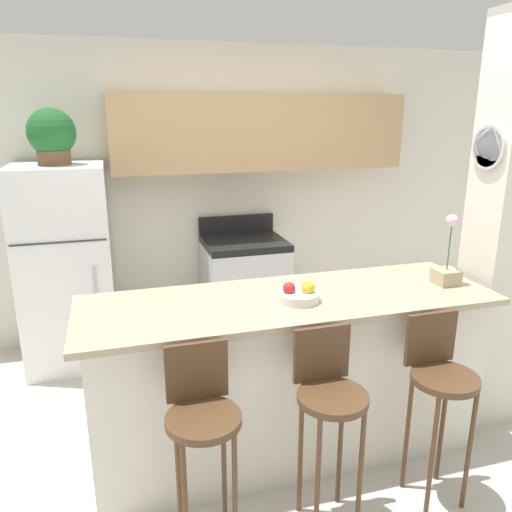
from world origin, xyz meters
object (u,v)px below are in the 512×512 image
object	(u,v)px
refrigerator	(67,267)
stove_range	(245,288)
bar_stool_mid	(329,401)
bar_stool_right	(440,382)
orchid_vase	(447,267)
fruit_bowl	(299,295)
bar_stool_left	(202,422)
potted_plant_on_fridge	(52,135)
trash_bin	(146,342)

from	to	relation	value
refrigerator	stove_range	distance (m)	1.51
bar_stool_mid	bar_stool_right	world-z (taller)	same
bar_stool_mid	orchid_vase	world-z (taller)	orchid_vase
fruit_bowl	bar_stool_left	bearing A→B (deg)	-142.08
bar_stool_mid	potted_plant_on_fridge	xyz separation A→B (m)	(-1.30, 2.13, 1.15)
potted_plant_on_fridge	orchid_vase	world-z (taller)	potted_plant_on_fridge
bar_stool_right	trash_bin	distance (m)	2.37
stove_range	bar_stool_mid	bearing A→B (deg)	-94.43
refrigerator	potted_plant_on_fridge	xyz separation A→B (m)	(-0.00, 0.00, 1.02)
stove_range	potted_plant_on_fridge	world-z (taller)	potted_plant_on_fridge
stove_range	fruit_bowl	xyz separation A→B (m)	(-0.14, -1.68, 0.57)
refrigerator	trash_bin	world-z (taller)	refrigerator
bar_stool_right	trash_bin	bearing A→B (deg)	125.42
bar_stool_mid	orchid_vase	bearing A→B (deg)	27.50
potted_plant_on_fridge	trash_bin	distance (m)	1.74
stove_range	bar_stool_left	world-z (taller)	stove_range
potted_plant_on_fridge	trash_bin	bearing A→B (deg)	-22.96
bar_stool_right	orchid_vase	bearing A→B (deg)	54.15
stove_range	fruit_bowl	bearing A→B (deg)	-94.81
potted_plant_on_fridge	orchid_vase	xyz separation A→B (m)	(2.28, -1.62, -0.72)
refrigerator	bar_stool_mid	xyz separation A→B (m)	(1.30, -2.13, -0.13)
refrigerator	orchid_vase	size ratio (longest dim) A/B	3.77
orchid_vase	bar_stool_left	bearing A→B (deg)	-162.23
bar_stool_right	refrigerator	bearing A→B (deg)	131.87
refrigerator	orchid_vase	distance (m)	2.81
refrigerator	bar_stool_left	xyz separation A→B (m)	(0.69, -2.13, -0.13)
refrigerator	fruit_bowl	distance (m)	2.12
orchid_vase	stove_range	bearing A→B (deg)	115.80
refrigerator	bar_stool_mid	distance (m)	2.50
bar_stool_right	potted_plant_on_fridge	distance (m)	3.08
bar_stool_left	fruit_bowl	distance (m)	0.88
bar_stool_right	orchid_vase	xyz separation A→B (m)	(0.37, 0.51, 0.42)
orchid_vase	refrigerator	bearing A→B (deg)	144.52
stove_range	refrigerator	bearing A→B (deg)	-178.17
bar_stool_mid	fruit_bowl	size ratio (longest dim) A/B	4.37
orchid_vase	trash_bin	size ratio (longest dim) A/B	1.12
refrigerator	trash_bin	size ratio (longest dim) A/B	4.22
orchid_vase	trash_bin	bearing A→B (deg)	141.05
bar_stool_right	trash_bin	size ratio (longest dim) A/B	2.65
refrigerator	bar_stool_mid	size ratio (longest dim) A/B	1.59
orchid_vase	bar_stool_right	bearing A→B (deg)	-125.85
potted_plant_on_fridge	fruit_bowl	distance (m)	2.25
stove_range	bar_stool_right	size ratio (longest dim) A/B	1.06
bar_stool_right	fruit_bowl	world-z (taller)	fruit_bowl
trash_bin	bar_stool_left	bearing A→B (deg)	-86.14
stove_range	orchid_vase	distance (m)	1.96
stove_range	fruit_bowl	world-z (taller)	fruit_bowl
orchid_vase	trash_bin	xyz separation A→B (m)	(-1.71, 1.38, -0.91)
bar_stool_left	fruit_bowl	bearing A→B (deg)	37.92
orchid_vase	fruit_bowl	distance (m)	0.95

